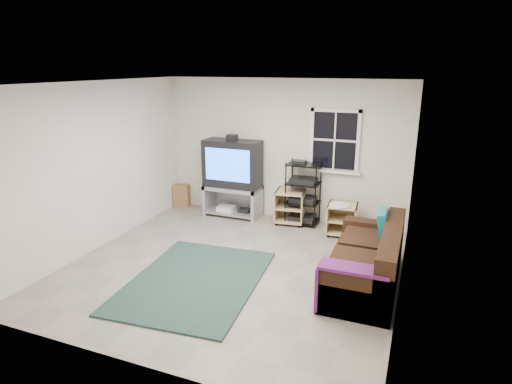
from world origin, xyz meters
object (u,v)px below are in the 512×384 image
at_px(av_rack, 303,197).
at_px(side_table_right, 342,217).
at_px(side_table_left, 290,205).
at_px(tv_unit, 233,172).
at_px(sofa, 368,263).

height_order(av_rack, side_table_right, av_rack).
bearing_deg(side_table_left, tv_unit, -177.35).
bearing_deg(sofa, tv_unit, 146.38).
bearing_deg(tv_unit, sofa, -33.62).
height_order(av_rack, side_table_left, av_rack).
bearing_deg(sofa, side_table_left, 130.83).
height_order(tv_unit, side_table_left, tv_unit).
height_order(side_table_right, sofa, sofa).
relative_size(tv_unit, sofa, 0.81).
bearing_deg(side_table_left, side_table_right, -13.48).
height_order(side_table_left, sofa, sofa).
bearing_deg(av_rack, side_table_right, -17.60).
xyz_separation_m(side_table_left, sofa, (1.65, -1.91, -0.01)).
bearing_deg(side_table_left, av_rack, 1.15).
relative_size(av_rack, side_table_right, 2.08).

